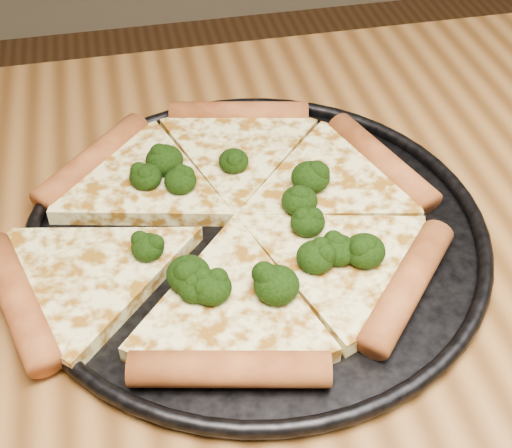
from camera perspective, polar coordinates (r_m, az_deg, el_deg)
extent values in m
cube|color=brown|center=(0.60, 10.74, -7.42)|extent=(1.20, 0.90, 0.04)
cylinder|color=black|center=(0.62, 0.00, -0.87)|extent=(0.40, 0.40, 0.01)
torus|color=black|center=(0.62, 0.00, -0.41)|extent=(0.41, 0.41, 0.01)
cylinder|color=#BD662F|center=(0.69, 10.19, 5.09)|extent=(0.07, 0.15, 0.03)
cylinder|color=#BD662F|center=(0.75, -1.41, 9.00)|extent=(0.15, 0.06, 0.03)
cylinder|color=#BD662F|center=(0.70, -13.14, 5.07)|extent=(0.12, 0.13, 0.03)
cylinder|color=#BD662F|center=(0.58, -18.85, -5.88)|extent=(0.07, 0.15, 0.03)
cylinder|color=#BD662F|center=(0.51, -2.17, -11.73)|extent=(0.15, 0.06, 0.03)
cylinder|color=#BD662F|center=(0.58, 12.24, -4.90)|extent=(0.12, 0.13, 0.03)
ellipsoid|color=black|center=(0.56, -5.52, -4.11)|extent=(0.04, 0.04, 0.03)
ellipsoid|color=black|center=(0.58, -8.82, -1.89)|extent=(0.03, 0.03, 0.02)
ellipsoid|color=black|center=(0.58, 8.86, -2.17)|extent=(0.03, 0.03, 0.03)
ellipsoid|color=black|center=(0.55, 1.69, -4.99)|extent=(0.04, 0.04, 0.03)
ellipsoid|color=black|center=(0.55, -3.65, -5.18)|extent=(0.03, 0.03, 0.02)
ellipsoid|color=black|center=(0.55, -4.95, -5.13)|extent=(0.03, 0.03, 0.02)
ellipsoid|color=black|center=(0.65, -8.95, 3.82)|extent=(0.03, 0.03, 0.02)
ellipsoid|color=black|center=(0.57, 4.88, -2.68)|extent=(0.03, 0.03, 0.02)
ellipsoid|color=black|center=(0.58, 6.74, -2.12)|extent=(0.03, 0.03, 0.02)
ellipsoid|color=black|center=(0.66, -1.84, 5.17)|extent=(0.03, 0.03, 0.02)
ellipsoid|color=black|center=(0.64, -6.18, 3.53)|extent=(0.03, 0.03, 0.02)
ellipsoid|color=black|center=(0.65, -9.16, 3.82)|extent=(0.03, 0.03, 0.02)
ellipsoid|color=black|center=(0.67, -7.48, 5.18)|extent=(0.04, 0.04, 0.03)
ellipsoid|color=black|center=(0.64, 4.46, 3.82)|extent=(0.04, 0.04, 0.03)
ellipsoid|color=black|center=(0.62, 3.57, 1.90)|extent=(0.03, 0.03, 0.02)
ellipsoid|color=black|center=(0.60, 4.23, 0.15)|extent=(0.03, 0.03, 0.02)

